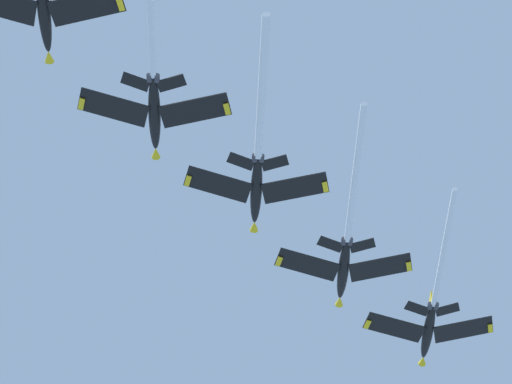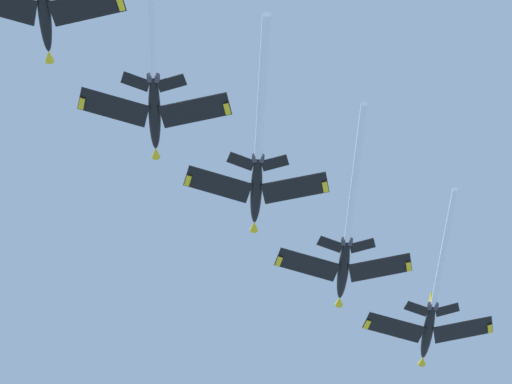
# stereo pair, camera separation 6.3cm
# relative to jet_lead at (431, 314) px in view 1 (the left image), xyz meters

# --- Properties ---
(jet_lead) EXTENTS (19.77, 32.94, 16.52)m
(jet_lead) POSITION_rel_jet_lead_xyz_m (0.00, 0.00, 0.00)
(jet_lead) COLOR black
(jet_second) EXTENTS (19.79, 33.99, 17.67)m
(jet_second) POSITION_rel_jet_lead_xyz_m (16.34, 10.28, -7.19)
(jet_second) COLOR black
(jet_third) EXTENTS (19.82, 32.53, 16.51)m
(jet_third) POSITION_rel_jet_lead_xyz_m (31.82, 21.36, -13.20)
(jet_third) COLOR black
(jet_fourth) EXTENTS (19.76, 33.80, 17.97)m
(jet_fourth) POSITION_rel_jet_lead_xyz_m (47.12, 28.41, -18.24)
(jet_fourth) COLOR black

